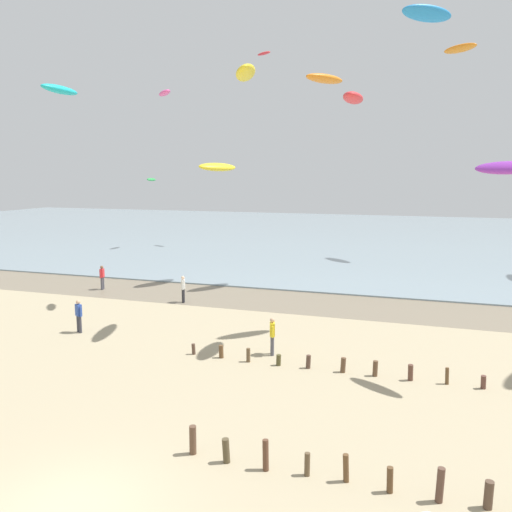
{
  "coord_description": "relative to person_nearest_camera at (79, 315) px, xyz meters",
  "views": [
    {
      "loc": [
        7.91,
        -9.49,
        8.03
      ],
      "look_at": [
        1.08,
        11.24,
        4.61
      ],
      "focal_mm": 36.78,
      "sensor_mm": 36.0,
      "label": 1
    }
  ],
  "objects": [
    {
      "name": "kite_aloft_12",
      "position": [
        -11.6,
        28.42,
        6.54
      ],
      "size": [
        0.83,
        1.98,
        0.41
      ],
      "primitive_type": "ellipsoid",
      "rotation": [
        -0.17,
        0.0,
        4.8
      ],
      "color": "green"
    },
    {
      "name": "groyne_mid",
      "position": [
        14.53,
        -1.25,
        -0.63
      ],
      "size": [
        15.0,
        0.32,
        0.67
      ],
      "color": "brown",
      "rests_on": "ground"
    },
    {
      "name": "person_left_flank",
      "position": [
        10.34,
        -0.12,
        0.0
      ],
      "size": [
        0.32,
        0.55,
        1.71
      ],
      "color": "#4C4C56",
      "rests_on": "ground"
    },
    {
      "name": "wet_sand_strip",
      "position": [
        8.81,
        9.75,
        -0.91
      ],
      "size": [
        120.0,
        5.82,
        0.01
      ],
      "primitive_type": "cube",
      "color": "#7A6D59",
      "rests_on": "ground"
    },
    {
      "name": "ground_plane",
      "position": [
        8.81,
        -12.31,
        -0.92
      ],
      "size": [
        160.0,
        160.0,
        0.0
      ],
      "primitive_type": "plane",
      "color": "tan"
    },
    {
      "name": "kite_aloft_4",
      "position": [
        9.52,
        15.03,
        13.56
      ],
      "size": [
        2.8,
        3.58,
        0.66
      ],
      "primitive_type": "ellipsoid",
      "rotation": [
        0.09,
        0.0,
        4.17
      ],
      "color": "orange"
    },
    {
      "name": "person_trailing_behind",
      "position": [
        -4.82,
        9.06,
        0.0
      ],
      "size": [
        0.29,
        0.56,
        1.71
      ],
      "color": "#4C4C56",
      "rests_on": "ground"
    },
    {
      "name": "kite_aloft_5",
      "position": [
        -5.29,
        6.24,
        12.27
      ],
      "size": [
        1.11,
        3.21,
        0.68
      ],
      "primitive_type": "ellipsoid",
      "rotation": [
        -0.17,
        0.0,
        4.71
      ],
      "color": "#19B2B7"
    },
    {
      "name": "kite_aloft_8",
      "position": [
        2.07,
        13.76,
        7.62
      ],
      "size": [
        2.57,
        3.66,
        0.83
      ],
      "primitive_type": "ellipsoid",
      "rotation": [
        0.27,
        0.0,
        1.13
      ],
      "color": "yellow"
    },
    {
      "name": "kite_aloft_11",
      "position": [
        1.66,
        6.74,
        11.82
      ],
      "size": [
        1.66,
        1.84,
        0.42
      ],
      "primitive_type": "ellipsoid",
      "rotation": [
        0.24,
        0.0,
        5.39
      ],
      "color": "#E54C99"
    },
    {
      "name": "sea",
      "position": [
        8.81,
        47.66,
        -0.87
      ],
      "size": [
        160.0,
        70.0,
        0.1
      ],
      "primitive_type": "cube",
      "color": "#7F939E",
      "rests_on": "ground"
    },
    {
      "name": "kite_aloft_1",
      "position": [
        13.33,
        2.1,
        10.41
      ],
      "size": [
        1.02,
        2.7,
        0.48
      ],
      "primitive_type": "ellipsoid",
      "rotation": [
        -0.06,
        0.0,
        4.77
      ],
      "color": "red"
    },
    {
      "name": "kite_aloft_7",
      "position": [
        16.2,
        5.82,
        14.67
      ],
      "size": [
        2.89,
        2.87,
        0.87
      ],
      "primitive_type": "ellipsoid",
      "rotation": [
        0.48,
        0.0,
        3.92
      ],
      "color": "#2384D1"
    },
    {
      "name": "kite_aloft_13",
      "position": [
        -0.96,
        34.57,
        19.96
      ],
      "size": [
        2.05,
        1.6,
        0.45
      ],
      "primitive_type": "ellipsoid",
      "rotation": [
        -0.23,
        0.0,
        2.61
      ],
      "color": "red"
    },
    {
      "name": "person_by_waterline",
      "position": [
        2.25,
        7.43,
        0.0
      ],
      "size": [
        0.32,
        0.54,
        1.71
      ],
      "color": "#232328",
      "rests_on": "ground"
    },
    {
      "name": "kite_aloft_9",
      "position": [
        18.69,
        30.57,
        18.23
      ],
      "size": [
        3.4,
        3.32,
        0.79
      ],
      "primitive_type": "ellipsoid",
      "rotation": [
        0.21,
        0.0,
        2.38
      ],
      "color": "orange"
    },
    {
      "name": "person_nearest_camera",
      "position": [
        0.0,
        0.0,
        0.0
      ],
      "size": [
        0.51,
        0.37,
        1.71
      ],
      "color": "#383842",
      "rests_on": "ground"
    },
    {
      "name": "kite_aloft_0",
      "position": [
        19.37,
        -0.53,
        7.34
      ],
      "size": [
        2.54,
        2.07,
        0.69
      ],
      "primitive_type": "ellipsoid",
      "rotation": [
        -0.44,
        0.0,
        2.57
      ],
      "color": "purple"
    },
    {
      "name": "kite_aloft_3",
      "position": [
        7.91,
        3.32,
        11.99
      ],
      "size": [
        1.94,
        3.33,
        0.89
      ],
      "primitive_type": "ellipsoid",
      "rotation": [
        0.44,
        0.0,
        4.99
      ],
      "color": "yellow"
    }
  ]
}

